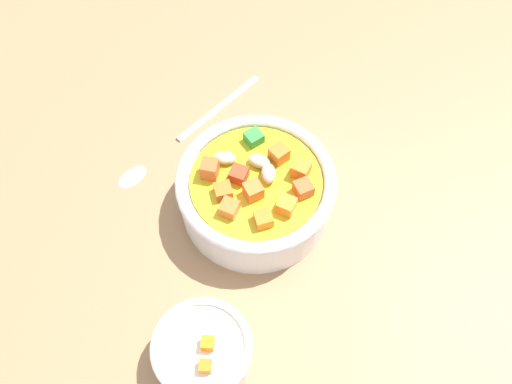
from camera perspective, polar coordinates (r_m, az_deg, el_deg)
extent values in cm
cube|color=#9E754F|center=(62.63, 0.00, -1.85)|extent=(140.00, 140.00, 2.00)
cylinder|color=white|center=(59.59, 0.00, -0.24)|extent=(16.58, 16.58, 4.98)
torus|color=white|center=(57.10, 0.00, 1.22)|extent=(16.95, 16.95, 1.37)
cylinder|color=gold|center=(57.28, 0.00, 1.11)|extent=(13.95, 13.95, 0.40)
cube|color=#DC5C2A|center=(55.96, 4.95, 0.37)|extent=(2.39, 2.39, 1.45)
cube|color=orange|center=(55.85, -3.44, 0.12)|extent=(2.27, 2.27, 1.22)
ellipsoid|color=beige|center=(57.70, -0.04, 3.28)|extent=(2.70, 2.07, 1.23)
cube|color=orange|center=(55.55, -0.74, 0.22)|extent=(2.40, 2.40, 1.66)
cube|color=orange|center=(54.16, 0.77, -2.79)|extent=(2.29, 2.29, 1.29)
cube|color=orange|center=(54.82, 3.19, -1.39)|extent=(2.13, 2.13, 1.52)
ellipsoid|color=beige|center=(58.04, -3.27, 3.56)|extent=(2.50, 1.69, 1.15)
cube|color=orange|center=(54.74, -2.80, -1.68)|extent=(2.10, 2.10, 1.37)
cube|color=orange|center=(57.92, 2.40, 3.98)|extent=(2.43, 2.43, 1.75)
cube|color=green|center=(59.43, -0.23, 5.69)|extent=(2.43, 2.43, 1.23)
cube|color=orange|center=(57.02, 4.72, 2.37)|extent=(2.16, 2.16, 1.71)
ellipsoid|color=#CDB592|center=(56.77, 1.30, 1.95)|extent=(2.00, 2.67, 1.37)
cube|color=#DD5D2C|center=(56.87, -4.85, 2.38)|extent=(1.79, 1.79, 1.98)
cube|color=#BD3D1E|center=(56.74, -1.79, 1.90)|extent=(2.05, 2.05, 1.40)
cylinder|color=silver|center=(69.43, -3.95, 8.89)|extent=(8.37, 11.81, 0.85)
ellipsoid|color=silver|center=(64.95, -12.81, 1.66)|extent=(3.95, 4.39, 0.73)
cylinder|color=white|center=(53.81, -5.51, -16.31)|extent=(9.25, 9.25, 4.05)
torus|color=white|center=(51.68, -5.72, -15.71)|extent=(9.35, 9.35, 0.74)
cube|color=orange|center=(51.29, -5.05, -15.41)|extent=(1.27, 1.27, 1.17)
cube|color=orange|center=(50.87, -5.30, -17.59)|extent=(1.21, 1.21, 1.09)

